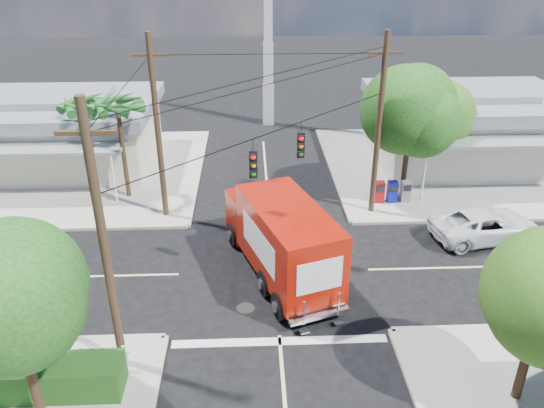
{
  "coord_description": "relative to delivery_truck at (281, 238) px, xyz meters",
  "views": [
    {
      "loc": [
        -0.89,
        -18.61,
        12.54
      ],
      "look_at": [
        0.0,
        2.0,
        2.2
      ],
      "focal_mm": 35.0,
      "sensor_mm": 36.0,
      "label": 1
    }
  ],
  "objects": [
    {
      "name": "vending_boxes",
      "position": [
        6.23,
        6.33,
        -1.03
      ],
      "size": [
        1.9,
        0.5,
        1.1
      ],
      "color": "#A70712",
      "rests_on": "sidewalk_ne"
    },
    {
      "name": "ground",
      "position": [
        -0.27,
        0.13,
        -1.72
      ],
      "size": [
        120.0,
        120.0,
        0.0
      ],
      "primitive_type": "plane",
      "color": "black",
      "rests_on": "ground"
    },
    {
      "name": "hedge_sw",
      "position": [
        -8.27,
        -6.27,
        -1.03
      ],
      "size": [
        6.2,
        1.2,
        1.1
      ],
      "primitive_type": "cube",
      "color": "#174218",
      "rests_on": "sidewalk_sw"
    },
    {
      "name": "building_nw",
      "position": [
        -12.27,
        12.6,
        0.5
      ],
      "size": [
        10.8,
        10.2,
        4.3
      ],
      "color": "beige",
      "rests_on": "sidewalk_nw"
    },
    {
      "name": "tree_sw_front",
      "position": [
        -7.26,
        -7.41,
        2.61
      ],
      "size": [
        3.88,
        3.78,
        6.03
      ],
      "color": "#422D1C",
      "rests_on": "sidewalk_sw"
    },
    {
      "name": "radio_tower",
      "position": [
        0.23,
        20.13,
        3.92
      ],
      "size": [
        0.8,
        0.8,
        17.0
      ],
      "color": "silver",
      "rests_on": "ground"
    },
    {
      "name": "sidewalk_ne",
      "position": [
        10.61,
        11.01,
        -1.65
      ],
      "size": [
        14.12,
        14.12,
        0.14
      ],
      "color": "gray",
      "rests_on": "ground"
    },
    {
      "name": "delivery_truck",
      "position": [
        0.0,
        0.0,
        0.0
      ],
      "size": [
        4.69,
        8.16,
        3.39
      ],
      "color": "black",
      "rests_on": "ground"
    },
    {
      "name": "road_markings",
      "position": [
        -0.27,
        -1.34,
        -1.72
      ],
      "size": [
        32.0,
        32.0,
        0.01
      ],
      "color": "beige",
      "rests_on": "ground"
    },
    {
      "name": "palm_nw_front",
      "position": [
        -7.77,
        7.63,
        3.32
      ],
      "size": [
        3.01,
        3.08,
        5.59
      ],
      "color": "#422D1C",
      "rests_on": "sidewalk_nw"
    },
    {
      "name": "tree_ne_front",
      "position": [
        6.94,
        6.89,
        3.04
      ],
      "size": [
        4.21,
        4.14,
        6.66
      ],
      "color": "#422D1C",
      "rests_on": "sidewalk_ne"
    },
    {
      "name": "parked_car",
      "position": [
        9.63,
        2.5,
        -1.02
      ],
      "size": [
        5.42,
        3.18,
        1.41
      ],
      "primitive_type": "imported",
      "rotation": [
        0.0,
        0.0,
        1.74
      ],
      "color": "silver",
      "rests_on": "ground"
    },
    {
      "name": "building_ne",
      "position": [
        12.23,
        12.1,
        0.6
      ],
      "size": [
        11.8,
        10.2,
        4.5
      ],
      "color": "beige",
      "rests_on": "sidewalk_ne"
    },
    {
      "name": "tree_ne_back",
      "position": [
        9.54,
        9.09,
        2.46
      ],
      "size": [
        3.77,
        3.66,
        5.82
      ],
      "color": "#422D1C",
      "rests_on": "sidewalk_ne"
    },
    {
      "name": "palm_nw_back",
      "position": [
        -9.77,
        9.13,
        2.95
      ],
      "size": [
        3.01,
        3.08,
        5.19
      ],
      "color": "#422D1C",
      "rests_on": "sidewalk_nw"
    },
    {
      "name": "sidewalk_nw",
      "position": [
        -11.15,
        11.01,
        -1.65
      ],
      "size": [
        14.12,
        14.12,
        0.14
      ],
      "color": "gray",
      "rests_on": "ground"
    },
    {
      "name": "utility_poles",
      "position": [
        -1.86,
        1.74,
        2.95
      ],
      "size": [
        12.0,
        10.68,
        9.0
      ],
      "color": "#473321",
      "rests_on": "ground"
    },
    {
      "name": "picket_fence",
      "position": [
        -8.07,
        -5.47,
        -1.04
      ],
      "size": [
        5.94,
        0.06,
        1.0
      ],
      "color": "silver",
      "rests_on": "sidewalk_sw"
    }
  ]
}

